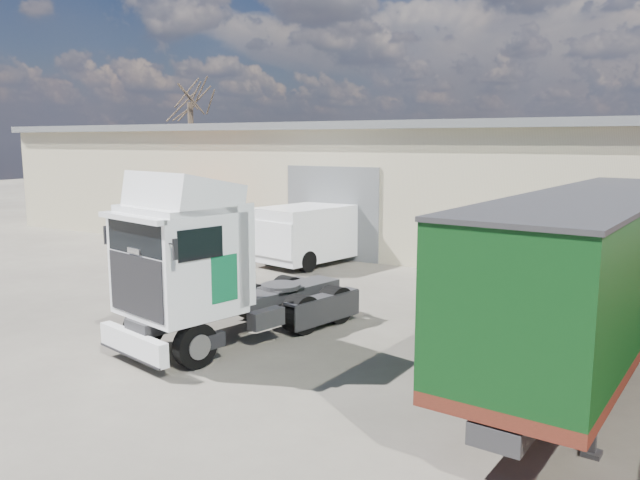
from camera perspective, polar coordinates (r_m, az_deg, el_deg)
The scene contains 7 objects.
ground at distance 15.34m, azimuth -10.76°, elevation -8.42°, with size 120.00×120.00×0.00m, color black.
warehouse at distance 31.27m, azimuth 0.07°, elevation 5.56°, with size 30.60×12.60×5.42m.
bare_tree at distance 41.69m, azimuth -11.84°, elevation 13.48°, with size 4.00×4.00×9.60m.
tractor_unit at distance 14.08m, azimuth -10.21°, elevation -2.99°, with size 3.48×6.19×3.95m.
box_trailer at distance 13.23m, azimuth 23.96°, elevation -2.07°, with size 3.28×10.98×3.60m.
panel_van at distance 23.61m, azimuth -0.21°, elevation 0.68°, with size 3.25×5.67×2.18m.
orange_skip at distance 26.98m, azimuth -11.11°, elevation 0.78°, with size 3.20×2.53×1.75m.
Camera 1 is at (9.69, -10.99, 4.57)m, focal length 35.00 mm.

